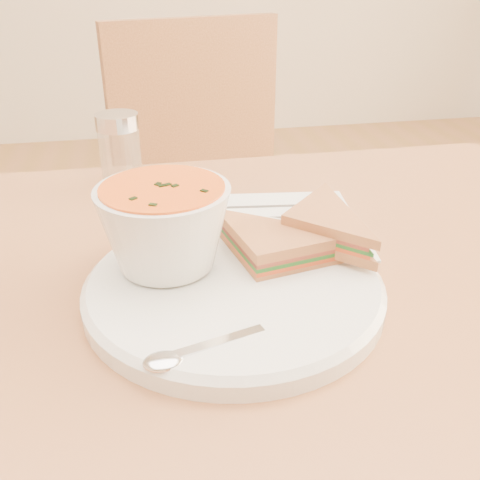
{
  "coord_description": "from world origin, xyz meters",
  "views": [
    {
      "loc": [
        -0.09,
        -0.48,
        1.04
      ],
      "look_at": [
        0.0,
        -0.02,
        0.8
      ],
      "focal_mm": 40.0,
      "sensor_mm": 36.0,
      "label": 1
    }
  ],
  "objects": [
    {
      "name": "paper_menu",
      "position": [
        0.04,
        0.1,
        0.75
      ],
      "size": [
        0.29,
        0.23,
        0.0
      ],
      "primitive_type": null,
      "rotation": [
        0.0,
        0.0,
        -0.12
      ],
      "color": "white",
      "rests_on": "dining_table"
    },
    {
      "name": "condiment_shaker",
      "position": [
        -0.11,
        0.26,
        0.8
      ],
      "size": [
        0.07,
        0.07,
        0.11
      ],
      "primitive_type": null,
      "rotation": [
        0.0,
        0.0,
        -0.3
      ],
      "color": "silver",
      "rests_on": "dining_table"
    },
    {
      "name": "plate",
      "position": [
        -0.01,
        -0.04,
        0.76
      ],
      "size": [
        0.34,
        0.34,
        0.02
      ],
      "primitive_type": null,
      "rotation": [
        0.0,
        0.0,
        -0.21
      ],
      "color": "white",
      "rests_on": "dining_table"
    },
    {
      "name": "soup_bowl",
      "position": [
        -0.07,
        -0.01,
        0.81
      ],
      "size": [
        0.16,
        0.16,
        0.09
      ],
      "primitive_type": null,
      "rotation": [
        0.0,
        0.0,
        -0.27
      ],
      "color": "white",
      "rests_on": "plate"
    },
    {
      "name": "sandwich_half_b",
      "position": [
        0.05,
        -0.0,
        0.79
      ],
      "size": [
        0.15,
        0.15,
        0.03
      ],
      "primitive_type": null,
      "rotation": [
        0.0,
        0.0,
        -0.77
      ],
      "color": "#BF7443",
      "rests_on": "plate"
    },
    {
      "name": "spoon",
      "position": [
        -0.04,
        -0.14,
        0.77
      ],
      "size": [
        0.16,
        0.08,
        0.01
      ],
      "primitive_type": null,
      "rotation": [
        0.0,
        0.0,
        0.29
      ],
      "color": "silver",
      "rests_on": "plate"
    },
    {
      "name": "chair_far",
      "position": [
        0.1,
        0.59,
        0.46
      ],
      "size": [
        0.5,
        0.5,
        0.93
      ],
      "primitive_type": null,
      "rotation": [
        0.0,
        0.0,
        3.39
      ],
      "color": "brown",
      "rests_on": "floor"
    },
    {
      "name": "sandwich_half_a",
      "position": [
        0.01,
        -0.06,
        0.78
      ],
      "size": [
        0.13,
        0.13,
        0.04
      ],
      "primitive_type": null,
      "rotation": [
        0.0,
        0.0,
        0.19
      ],
      "color": "#BF7443",
      "rests_on": "plate"
    }
  ]
}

